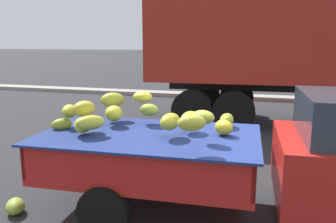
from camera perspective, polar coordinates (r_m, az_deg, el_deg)
The scene contains 4 objects.
ground at distance 5.04m, azimuth 14.12°, elevation -15.81°, with size 220.00×220.00×0.00m, color #28282B.
curb_strip at distance 14.47m, azimuth 15.62°, elevation 2.21°, with size 80.00×0.80×0.16m, color gray.
pickup_truck at distance 4.51m, azimuth 22.08°, elevation -7.35°, with size 5.18×1.97×1.70m.
fallen_banana_bunch_near_tailgate at distance 5.22m, azimuth -24.15°, elevation -14.23°, with size 0.36×0.24×0.20m, color olive.
Camera 1 is at (0.06, -4.50, 2.27)m, focal length 36.51 mm.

